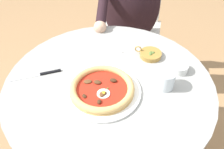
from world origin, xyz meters
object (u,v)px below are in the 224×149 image
pizza_on_plate (102,89)px  olive_pan (150,54)px  dining_table (109,103)px  steak_knife (43,74)px  diner_person (129,32)px  fork_utensil (112,45)px  ramekin_capers (179,67)px  water_glass (165,80)px  cafe_chair_diner (132,19)px

pizza_on_plate → olive_pan: bearing=-175.4°
dining_table → steak_knife: bearing=-52.1°
diner_person → fork_utensil: bearing=32.3°
pizza_on_plate → ramekin_capers: pizza_on_plate is taller
olive_pan → fork_utensil: 0.20m
water_glass → ramekin_capers: water_glass is taller
dining_table → diner_person: (-0.56, -0.42, -0.06)m
olive_pan → cafe_chair_diner: bearing=-128.9°
dining_table → olive_pan: bearing=-179.2°
steak_knife → ramekin_capers: size_ratio=2.64×
pizza_on_plate → olive_pan: olive_pan is taller
pizza_on_plate → steak_knife: bearing=-64.0°
pizza_on_plate → fork_utensil: 0.33m
olive_pan → diner_person: (-0.29, -0.42, -0.21)m
olive_pan → ramekin_capers: bearing=96.6°
water_glass → cafe_chair_diner: 0.88m
water_glass → ramekin_capers: 0.13m
olive_pan → fork_utensil: bearing=-68.3°
ramekin_capers → olive_pan: olive_pan is taller
steak_knife → fork_utensil: steak_knife is taller
ramekin_capers → diner_person: bearing=-115.2°
dining_table → pizza_on_plate: (0.06, 0.02, 0.15)m
fork_utensil → dining_table: bearing=45.1°
water_glass → steak_knife: water_glass is taller
water_glass → fork_utensil: bearing=-94.9°
pizza_on_plate → diner_person: diner_person is taller
fork_utensil → cafe_chair_diner: (-0.48, -0.32, -0.18)m
olive_pan → diner_person: 0.55m
cafe_chair_diner → olive_pan: bearing=51.1°
fork_utensil → cafe_chair_diner: bearing=-146.7°
steak_knife → pizza_on_plate: bearing=116.0°
pizza_on_plate → ramekin_capers: (-0.34, 0.13, 0.00)m
fork_utensil → diner_person: 0.47m
steak_knife → diner_person: 0.79m
ramekin_capers → olive_pan: bearing=-83.4°
dining_table → pizza_on_plate: 0.16m
water_glass → steak_knife: (0.34, -0.41, -0.03)m
pizza_on_plate → water_glass: 0.27m
dining_table → fork_utensil: 0.30m
water_glass → diner_person: 0.75m
ramekin_capers → cafe_chair_diner: cafe_chair_diner is taller
diner_person → cafe_chair_diner: (-0.12, -0.09, 0.01)m
fork_utensil → cafe_chair_diner: cafe_chair_diner is taller
pizza_on_plate → olive_pan: size_ratio=2.72×
water_glass → diner_person: (-0.40, -0.60, -0.23)m
diner_person → steak_knife: bearing=14.3°
steak_knife → diner_person: diner_person is taller
dining_table → steak_knife: steak_knife is taller
dining_table → water_glass: bearing=132.8°
steak_knife → cafe_chair_diner: (-0.86, -0.28, -0.18)m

